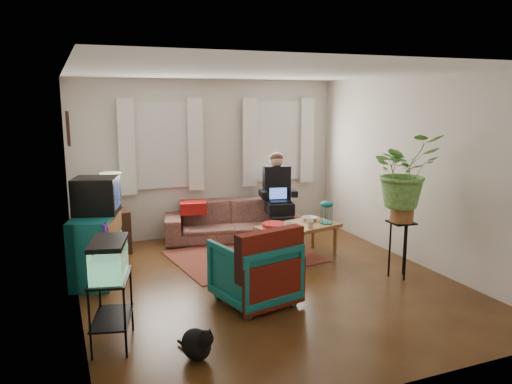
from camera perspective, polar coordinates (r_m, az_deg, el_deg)
name	(u,v)px	position (r m, az deg, el deg)	size (l,w,h in m)	color
floor	(268,283)	(6.43, 1.37, -10.31)	(4.50, 5.00, 0.01)	#4F2B14
ceiling	(269,72)	(6.00, 1.48, 13.53)	(4.50, 5.00, 0.01)	white
wall_back	(209,159)	(8.41, -5.42, 3.83)	(4.50, 0.01, 2.60)	silver
wall_front	(399,232)	(3.97, 16.06, -4.46)	(4.50, 0.01, 2.60)	silver
wall_left	(72,195)	(5.59, -20.24, -0.34)	(0.01, 5.00, 2.60)	silver
wall_right	(417,171)	(7.27, 17.92, 2.26)	(0.01, 5.00, 2.60)	silver
window_left	(161,145)	(8.17, -10.81, 5.25)	(1.08, 0.04, 1.38)	white
window_right	(277,141)	(8.80, 2.44, 5.82)	(1.08, 0.04, 1.38)	white
curtains_left	(162,146)	(8.09, -10.70, 5.20)	(1.36, 0.06, 1.50)	white
curtains_right	(279,142)	(8.73, 2.66, 5.78)	(1.36, 0.06, 1.50)	white
picture_frame	(69,128)	(6.35, -20.61, 6.83)	(0.04, 0.32, 0.40)	#3D2616
area_rug	(244,256)	(7.39, -1.40, -7.37)	(2.00, 1.60, 0.01)	brown
sofa	(231,214)	(8.21, -2.84, -2.52)	(2.16, 0.85, 0.85)	brown
seated_person	(278,199)	(8.29, 2.50, -0.83)	(0.54, 0.66, 1.29)	black
side_table	(114,232)	(7.84, -15.97, -4.37)	(0.44, 0.44, 0.64)	#3C2816
table_lamp	(111,193)	(7.71, -16.20, -0.10)	(0.33, 0.33, 0.58)	white
dresser	(96,248)	(6.68, -17.83, -6.10)	(0.48, 0.96, 0.86)	navy
crt_tv	(96,195)	(6.62, -17.81, -0.38)	(0.53, 0.48, 0.46)	black
aquarium_stand	(112,311)	(5.00, -16.15, -12.92)	(0.34, 0.61, 0.68)	black
aquarium	(109,258)	(4.82, -16.47, -7.26)	(0.30, 0.55, 0.36)	#7FD899
black_cat	(196,341)	(4.68, -6.86, -16.57)	(0.26, 0.40, 0.34)	black
armchair	(254,268)	(5.71, -0.18, -8.68)	(0.80, 0.75, 0.82)	#12616C
serape_throw	(271,261)	(5.41, 1.75, -7.89)	(0.82, 0.19, 0.68)	#9E0A0A
coffee_table	(298,241)	(7.35, 4.85, -5.61)	(1.17, 0.64, 0.48)	brown
cup_a	(289,226)	(7.03, 3.81, -3.88)	(0.13, 0.13, 0.10)	white
cup_b	(310,224)	(7.17, 6.20, -3.65)	(0.11, 0.11, 0.10)	beige
bowl	(310,219)	(7.56, 6.19, -3.05)	(0.23, 0.23, 0.06)	white
snack_tray	(274,225)	(7.20, 2.12, -3.76)	(0.36, 0.36, 0.04)	#B21414
birdcage	(327,212)	(7.40, 8.08, -2.28)	(0.19, 0.19, 0.34)	#115B6B
plant_stand	(400,250)	(6.75, 16.11, -6.34)	(0.32, 0.32, 0.75)	black
potted_plant	(404,182)	(6.55, 16.52, 1.11)	(0.85, 0.74, 0.95)	#599947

